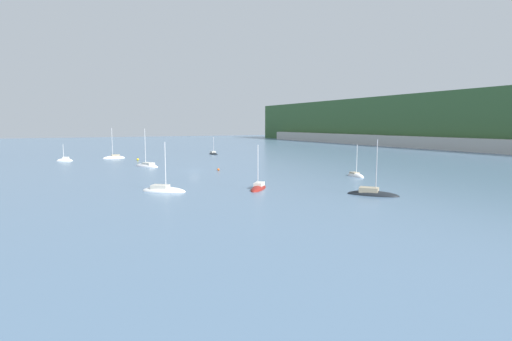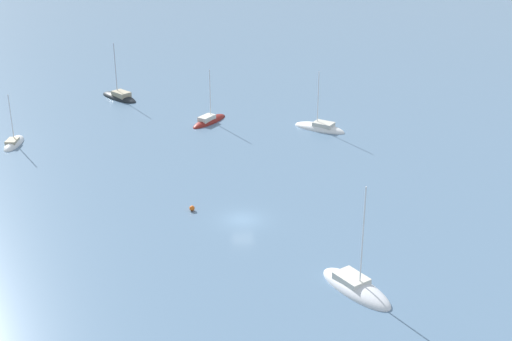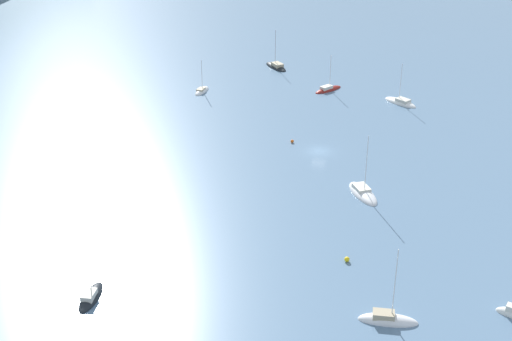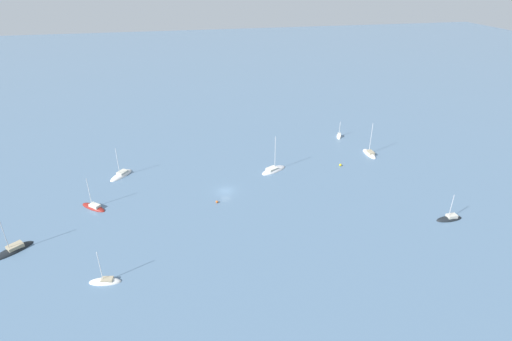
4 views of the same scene
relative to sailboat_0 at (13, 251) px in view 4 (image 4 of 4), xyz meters
The scene contains 11 objects.
ground_plane 51.18m from the sailboat_0, 161.75° to the right, with size 600.00×600.00×0.00m, color slate.
sailboat_0 is the anchor object (origin of this frame).
sailboat_1 100.41m from the sailboat_0, behind, with size 6.87×2.43×7.74m.
sailboat_2 36.89m from the sailboat_0, 122.62° to the right, with size 7.40×8.31×9.82m.
sailboat_3 25.03m from the sailboat_0, 145.86° to the left, with size 6.43×3.02×8.27m.
sailboat_4 20.55m from the sailboat_0, 135.05° to the right, with size 7.33×6.77×9.08m.
sailboat_5 104.28m from the sailboat_0, 154.01° to the right, with size 3.33×5.35×6.49m.
sailboat_6 69.06m from the sailboat_0, 158.76° to the right, with size 9.21×6.90×11.79m.
sailboat_7 102.19m from the sailboat_0, 163.06° to the right, with size 2.64×7.61×11.64m.
mooring_buoy_0 88.49m from the sailboat_0, 164.38° to the right, with size 0.76×0.76×0.76m.
mooring_buoy_1 46.75m from the sailboat_0, 167.09° to the right, with size 0.63×0.63×0.63m.
Camera 4 is at (11.12, 93.84, 55.34)m, focal length 28.00 mm.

